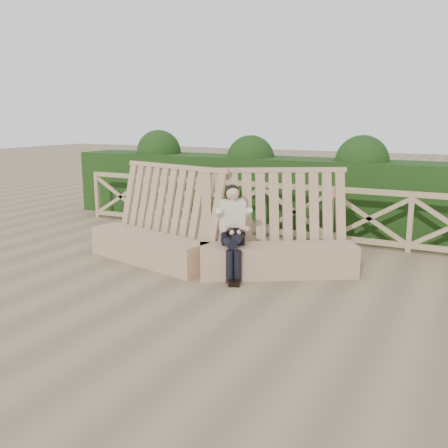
% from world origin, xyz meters
% --- Properties ---
extents(ground, '(60.00, 60.00, 0.00)m').
position_xyz_m(ground, '(0.00, 0.00, 0.00)').
color(ground, brown).
rests_on(ground, ground).
extents(bench, '(4.55, 1.86, 1.62)m').
position_xyz_m(bench, '(-0.56, 1.08, 0.41)').
color(bench, '#9C7659').
rests_on(bench, ground).
extents(woman, '(0.64, 0.84, 1.40)m').
position_xyz_m(woman, '(-0.07, 0.83, 0.76)').
color(woman, black).
rests_on(woman, ground).
extents(guardrail, '(10.10, 0.09, 1.10)m').
position_xyz_m(guardrail, '(0.00, 3.50, 0.55)').
color(guardrail, '#9B7D5A').
rests_on(guardrail, ground).
extents(hedge, '(12.00, 1.20, 1.50)m').
position_xyz_m(hedge, '(0.00, 4.70, 0.75)').
color(hedge, black).
rests_on(hedge, ground).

